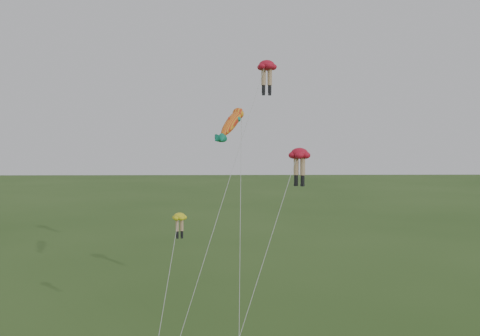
{
  "coord_description": "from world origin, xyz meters",
  "views": [
    {
      "loc": [
        1.02,
        -31.2,
        13.79
      ],
      "look_at": [
        1.77,
        6.0,
        11.44
      ],
      "focal_mm": 40.0,
      "sensor_mm": 36.0,
      "label": 1
    }
  ],
  "objects": [
    {
      "name": "fish_kite",
      "position": [
        1.22,
        7.77,
        14.6
      ],
      "size": [
        2.48,
        9.56,
        16.05
      ],
      "rotation": [
        0.63,
        0.0,
        -0.56
      ],
      "color": "#FFA720",
      "rests_on": "ground"
    },
    {
      "name": "legs_kite_yellow",
      "position": [
        -2.14,
        1.49,
        8.18
      ],
      "size": [
        1.87,
        5.79,
        8.94
      ],
      "rotation": [
        0.0,
        0.0,
        0.28
      ],
      "color": "yellow",
      "rests_on": "ground"
    },
    {
      "name": "legs_kite_red_mid",
      "position": [
        5.91,
        6.2,
        12.11
      ],
      "size": [
        6.3,
        9.68,
        12.85
      ],
      "rotation": [
        0.0,
        0.0,
        -0.45
      ],
      "color": "red",
      "rests_on": "ground"
    },
    {
      "name": "legs_kite_red_high",
      "position": [
        4.02,
        12.73,
        19.02
      ],
      "size": [
        7.53,
        14.57,
        19.87
      ],
      "rotation": [
        0.0,
        0.0,
        0.07
      ],
      "color": "red",
      "rests_on": "ground"
    }
  ]
}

